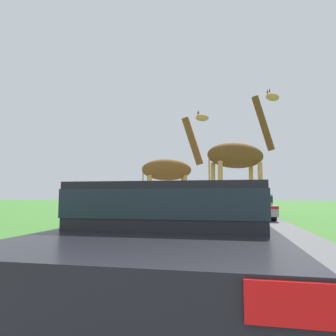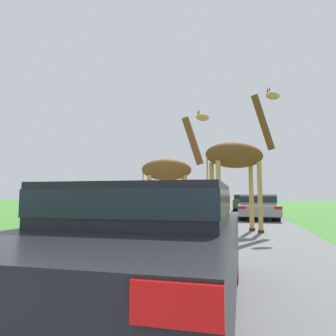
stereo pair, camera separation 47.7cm
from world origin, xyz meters
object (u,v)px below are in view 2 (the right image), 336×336
at_px(car_queue_left, 244,202).
at_px(giraffe_near_road, 171,169).
at_px(giraffe_companion, 238,158).
at_px(car_lead_maroon, 147,241).
at_px(car_queue_right, 257,206).

bearing_deg(car_queue_left, giraffe_near_road, -101.34).
relative_size(giraffe_near_road, giraffe_companion, 0.92).
xyz_separation_m(giraffe_companion, car_lead_maroon, (-0.96, -7.34, -1.83)).
bearing_deg(car_lead_maroon, car_queue_right, 82.19).
relative_size(giraffe_near_road, car_queue_left, 1.08).
bearing_deg(giraffe_companion, car_queue_right, 145.09).
distance_m(giraffe_companion, car_lead_maroon, 7.62).
height_order(giraffe_companion, car_queue_left, giraffe_companion).
xyz_separation_m(car_lead_maroon, car_queue_right, (1.88, 13.67, -0.04)).
height_order(giraffe_near_road, car_lead_maroon, giraffe_near_road).
distance_m(car_lead_maroon, car_queue_left, 22.94).
bearing_deg(car_queue_right, giraffe_near_road, -123.63).
bearing_deg(car_queue_left, car_lead_maroon, -93.11).
height_order(giraffe_near_road, car_queue_right, giraffe_near_road).
bearing_deg(giraffe_near_road, car_lead_maroon, -8.74).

